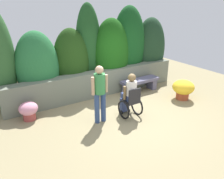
# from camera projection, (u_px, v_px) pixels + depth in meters

# --- Properties ---
(ground_plane) EXTENTS (12.24, 12.24, 0.00)m
(ground_plane) POSITION_uv_depth(u_px,v_px,m) (130.00, 116.00, 6.54)
(ground_plane) COLOR #8D805D
(stone_retaining_wall) EXTENTS (6.43, 0.41, 0.90)m
(stone_retaining_wall) POSITION_uv_depth(u_px,v_px,m) (99.00, 83.00, 7.88)
(stone_retaining_wall) COLOR slate
(stone_retaining_wall) RESTS_ON ground
(hedge_backdrop) EXTENTS (7.13, 1.13, 3.21)m
(hedge_backdrop) POSITION_uv_depth(u_px,v_px,m) (93.00, 55.00, 7.98)
(hedge_backdrop) COLOR #305D2E
(hedge_backdrop) RESTS_ON ground
(stone_bench) EXTENTS (1.53, 0.44, 0.49)m
(stone_bench) POSITION_uv_depth(u_px,v_px,m) (140.00, 83.00, 8.24)
(stone_bench) COLOR slate
(stone_bench) RESTS_ON ground
(person_in_wheelchair) EXTENTS (0.53, 0.66, 1.33)m
(person_in_wheelchair) POSITION_uv_depth(u_px,v_px,m) (130.00, 97.00, 6.34)
(person_in_wheelchair) COLOR black
(person_in_wheelchair) RESTS_ON ground
(person_standing_companion) EXTENTS (0.49, 0.30, 1.63)m
(person_standing_companion) POSITION_uv_depth(u_px,v_px,m) (100.00, 91.00, 5.92)
(person_standing_companion) COLOR navy
(person_standing_companion) RESTS_ON ground
(flower_pot_purple_near) EXTENTS (0.53, 0.53, 0.54)m
(flower_pot_purple_near) POSITION_uv_depth(u_px,v_px,m) (29.00, 110.00, 6.26)
(flower_pot_purple_near) COLOR #9C3E3C
(flower_pot_purple_near) RESTS_ON ground
(flower_pot_terracotta_by_wall) EXTENTS (0.74, 0.74, 0.68)m
(flower_pot_terracotta_by_wall) POSITION_uv_depth(u_px,v_px,m) (183.00, 88.00, 7.59)
(flower_pot_terracotta_by_wall) COLOR #A74628
(flower_pot_terracotta_by_wall) RESTS_ON ground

